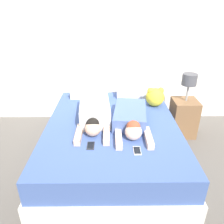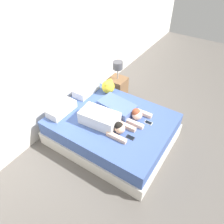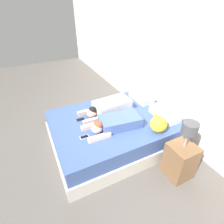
{
  "view_description": "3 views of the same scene",
  "coord_description": "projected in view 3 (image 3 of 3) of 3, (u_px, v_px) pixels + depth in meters",
  "views": [
    {
      "loc": [
        -0.03,
        -2.46,
        1.92
      ],
      "look_at": [
        0.0,
        0.0,
        0.7
      ],
      "focal_mm": 35.0,
      "sensor_mm": 36.0,
      "label": 1
    },
    {
      "loc": [
        -2.47,
        -1.62,
        3.26
      ],
      "look_at": [
        0.0,
        0.0,
        0.7
      ],
      "focal_mm": 35.0,
      "sensor_mm": 36.0,
      "label": 2
    },
    {
      "loc": [
        2.32,
        -1.16,
        2.38
      ],
      "look_at": [
        0.0,
        0.0,
        0.7
      ],
      "focal_mm": 28.0,
      "sensor_mm": 36.0,
      "label": 3
    }
  ],
  "objects": [
    {
      "name": "person_left",
      "position": [
        109.0,
        107.0,
        3.3
      ],
      "size": [
        0.42,
        0.99,
        0.24
      ],
      "color": "silver",
      "rests_on": "bed"
    },
    {
      "name": "bed",
      "position": [
        112.0,
        131.0,
        3.33
      ],
      "size": [
        1.72,
        2.19,
        0.55
      ],
      "color": "beige",
      "rests_on": "ground_plane"
    },
    {
      "name": "person_right",
      "position": [
        115.0,
        123.0,
        2.93
      ],
      "size": [
        0.47,
        1.0,
        0.22
      ],
      "color": "#4C66A5",
      "rests_on": "bed"
    },
    {
      "name": "ground_plane",
      "position": [
        112.0,
        141.0,
        3.47
      ],
      "size": [
        12.0,
        12.0,
        0.0
      ],
      "primitive_type": "plane",
      "color": "#5B5651"
    },
    {
      "name": "cell_phone_left",
      "position": [
        80.0,
        119.0,
        3.15
      ],
      "size": [
        0.08,
        0.14,
        0.01
      ],
      "color": "#2D2D33",
      "rests_on": "bed"
    },
    {
      "name": "pillow_head_right",
      "position": [
        165.0,
        113.0,
        3.19
      ],
      "size": [
        0.57,
        0.29,
        0.15
      ],
      "color": "silver",
      "rests_on": "bed"
    },
    {
      "name": "nightstand",
      "position": [
        181.0,
        158.0,
        2.65
      ],
      "size": [
        0.38,
        0.38,
        1.01
      ],
      "color": "brown",
      "rests_on": "ground_plane"
    },
    {
      "name": "wall_back",
      "position": [
        172.0,
        68.0,
        3.23
      ],
      "size": [
        12.0,
        0.06,
        2.6
      ],
      "color": "white",
      "rests_on": "ground_plane"
    },
    {
      "name": "cell_phone_right",
      "position": [
        84.0,
        137.0,
        2.75
      ],
      "size": [
        0.08,
        0.14,
        0.01
      ],
      "color": "silver",
      "rests_on": "bed"
    },
    {
      "name": "plush_toy",
      "position": [
        159.0,
        124.0,
        2.81
      ],
      "size": [
        0.27,
        0.27,
        0.29
      ],
      "color": "yellow",
      "rests_on": "bed"
    },
    {
      "name": "pillow_head_left",
      "position": [
        141.0,
        96.0,
        3.75
      ],
      "size": [
        0.57,
        0.29,
        0.15
      ],
      "color": "silver",
      "rests_on": "bed"
    }
  ]
}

